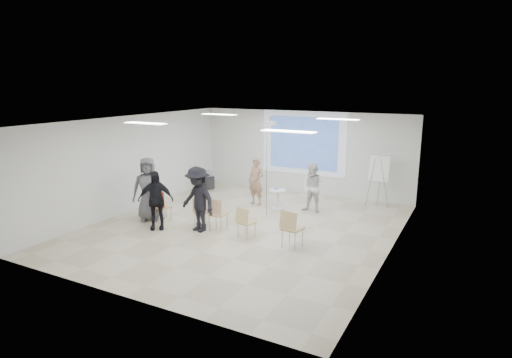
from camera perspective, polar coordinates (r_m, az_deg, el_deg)
The scene contains 30 objects.
floor at distance 12.12m, azimuth -1.78°, elevation -6.75°, with size 8.00×9.00×0.10m, color beige.
ceiling at distance 11.46m, azimuth -1.88°, elevation 8.02°, with size 8.00×9.00×0.10m, color white.
wall_back at distance 15.74m, azimuth 6.39°, elevation 3.56°, with size 8.00×0.10×3.00m, color silver.
wall_left at distance 14.10m, azimuth -16.30°, elevation 2.05°, with size 0.10×9.00×3.00m, color silver.
wall_right at distance 10.36m, azimuth 18.06°, elevation -1.82°, with size 0.10×9.00×3.00m, color silver.
projection_halo at distance 15.63m, azimuth 6.34°, elevation 4.79°, with size 3.20×0.01×2.30m, color silver.
projection_image at distance 15.61m, azimuth 6.32°, elevation 4.78°, with size 2.60×0.01×1.90m, color #3761BD.
pedestal_table at distance 13.73m, azimuth 2.89°, elevation -2.56°, with size 0.54×0.54×0.67m.
player_left at distance 14.13m, azimuth 0.02°, elevation 0.10°, with size 0.66×0.44×1.80m, color tan.
player_right at distance 13.42m, azimuth 7.64°, elevation -0.82°, with size 0.84×0.67×1.74m, color white.
controller_left at distance 14.21m, azimuth 1.14°, elevation 1.35°, with size 0.04×0.12×0.04m, color white.
controller_right at distance 13.64m, azimuth 7.33°, elevation 0.72°, with size 0.04×0.13×0.04m, color white.
chair_far_left at distance 13.10m, azimuth -13.15°, elevation -3.14°, with size 0.46×0.49×0.82m.
chair_left_mid at distance 12.79m, azimuth -12.57°, elevation -3.43°, with size 0.47×0.50×0.84m.
chair_left_inner at distance 12.18m, azimuth -7.39°, elevation -4.07°, with size 0.52×0.54×0.83m.
chair_center at distance 11.72m, azimuth -5.25°, elevation -4.40°, with size 0.45×0.49×0.93m.
chair_right_inner at distance 11.16m, azimuth -1.51°, elevation -5.52°, with size 0.46×0.48×0.84m.
chair_right_far at distance 10.51m, azimuth 4.66°, elevation -6.27°, with size 0.51×0.54×0.97m.
red_jacket at distance 12.61m, azimuth -13.00°, elevation -2.63°, with size 0.48×0.11×0.46m, color #B42A16.
laptop at distance 12.27m, azimuth -7.26°, elevation -4.16°, with size 0.31×0.22×0.02m, color black.
audience_left at distance 12.08m, azimuth -13.27°, elevation -2.21°, with size 1.10×0.66×1.89m, color black.
audience_mid at distance 11.66m, azimuth -7.77°, elevation -2.14°, with size 1.32×0.72×2.04m, color black.
audience_outer at distance 12.91m, azimuth -14.18°, elevation -0.82°, with size 1.03×0.68×2.10m, color #5F5E63.
flipchart_easel at distance 14.35m, azimuth 16.11°, elevation 1.43°, with size 0.76×0.58×1.77m.
av_cart at distance 16.47m, azimuth -6.55°, elevation -0.21°, with size 0.57×0.52×0.70m.
ceiling_projector at distance 12.76m, azimuth 1.86°, elevation 6.88°, with size 0.30×0.25×3.00m.
fluor_panel_nw at distance 14.21m, azimuth -4.94°, elevation 8.57°, with size 1.20×0.30×0.02m, color white.
fluor_panel_ne at distance 12.51m, azimuth 10.83°, elevation 7.84°, with size 1.20×0.30×0.02m, color white.
fluor_panel_sw at distance 11.43m, azimuth -14.52°, elevation 7.21°, with size 1.20×0.30×0.02m, color white.
fluor_panel_se at distance 9.24m, azimuth 4.35°, elevation 6.36°, with size 1.20×0.30×0.02m, color white.
Camera 1 is at (5.65, -9.92, 3.99)m, focal length 30.00 mm.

